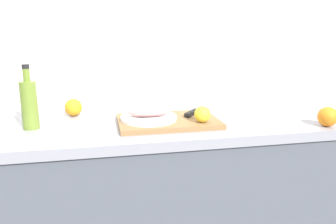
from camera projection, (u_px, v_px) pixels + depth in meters
name	position (u px, v px, depth m)	size (l,w,h in m)	color
back_wall	(114.00, 37.00, 1.66)	(3.20, 0.05, 2.50)	white
kitchen_counter	(124.00, 216.00, 1.54)	(2.00, 0.60, 0.90)	#4C5159
cutting_board	(168.00, 121.00, 1.41)	(0.41, 0.27, 0.02)	olive
white_plate	(149.00, 118.00, 1.39)	(0.23, 0.23, 0.01)	white
fish_fillet	(149.00, 112.00, 1.39)	(0.18, 0.07, 0.04)	tan
chef_knife	(197.00, 111.00, 1.51)	(0.21, 0.24, 0.02)	silver
lemon_0	(202.00, 114.00, 1.35)	(0.07, 0.07, 0.07)	yellow
olive_oil_bottle	(29.00, 103.00, 1.32)	(0.06, 0.06, 0.26)	olive
orange_0	(328.00, 117.00, 1.36)	(0.08, 0.08, 0.08)	orange
orange_1	(73.00, 107.00, 1.53)	(0.08, 0.08, 0.08)	orange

